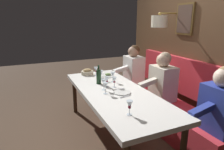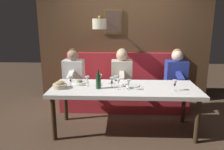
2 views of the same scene
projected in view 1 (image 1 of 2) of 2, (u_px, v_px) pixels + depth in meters
The scene contains 19 objects.
ground_plane at pixel (114, 136), 3.03m from camera, with size 12.00×12.00×0.00m, color #4C3828.
dining_table at pixel (114, 95), 2.85m from camera, with size 0.90×2.30×0.74m.
banquette_bench at pixel (162, 112), 3.32m from camera, with size 0.52×2.50×0.45m, color red.
back_wall_panel at pixel (195, 42), 3.23m from camera, with size 0.59×3.70×2.90m.
diner_nearest at pixel (221, 102), 2.26m from camera, with size 0.60×0.40×0.79m.
diner_near at pixel (163, 78), 3.19m from camera, with size 0.60×0.40×0.79m.
diner_middle at pixel (133, 66), 4.03m from camera, with size 0.60×0.40×0.79m.
place_setting_0 at pixel (122, 92), 2.75m from camera, with size 0.24×0.32×0.01m.
place_setting_1 at pixel (108, 75), 3.58m from camera, with size 0.24×0.32×0.05m.
wine_glass_0 at pixel (114, 80), 2.95m from camera, with size 0.07×0.07×0.16m.
wine_glass_1 at pixel (107, 80), 2.96m from camera, with size 0.07×0.07×0.16m.
wine_glass_2 at pixel (105, 86), 2.69m from camera, with size 0.07×0.07×0.16m.
wine_glass_3 at pixel (113, 75), 3.22m from camera, with size 0.07×0.07×0.16m.
wine_glass_4 at pixel (130, 105), 2.09m from camera, with size 0.07×0.07×0.16m.
wine_glass_5 at pixel (101, 73), 3.33m from camera, with size 0.07×0.07×0.16m.
wine_glass_6 at pixel (104, 82), 2.84m from camera, with size 0.07×0.07×0.16m.
wine_glass_7 at pixel (96, 70), 3.57m from camera, with size 0.07×0.07×0.16m.
wine_bottle at pixel (99, 77), 3.12m from camera, with size 0.08×0.08×0.30m.
bread_bowl at pixel (87, 72), 3.66m from camera, with size 0.22×0.22×0.12m.
Camera 1 is at (-1.10, -2.42, 1.73)m, focal length 31.49 mm.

